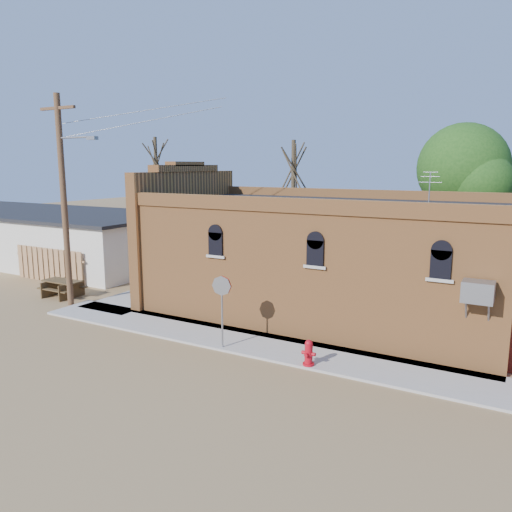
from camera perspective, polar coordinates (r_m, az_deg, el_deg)
The scene contains 14 objects.
ground at distance 17.36m, azimuth -5.35°, elevation -10.25°, with size 120.00×120.00×0.00m, color olive.
sidewalk_south at distance 17.32m, azimuth 0.52°, elevation -10.11°, with size 19.00×2.20×0.08m, color #9E9991.
sidewalk_west at distance 25.56m, azimuth -9.38°, elevation -3.48°, with size 2.60×10.00×0.08m, color #9E9991.
brick_bar at distance 20.66m, azimuth 7.02°, elevation -0.19°, with size 16.40×7.97×6.30m.
storage_building at distance 35.72m, azimuth -23.55°, elevation 2.26°, with size 20.40×8.40×3.17m.
wood_fence at distance 28.43m, azimuth -22.55°, elevation -0.97°, with size 5.20×0.10×1.80m, color olive, non-canonical shape.
utility_pole at distance 22.73m, azimuth -21.04°, elevation 6.34°, with size 3.12×0.26×9.00m.
tree_bare_near at distance 29.06m, azimuth 4.29°, elevation 10.08°, with size 2.80×2.80×7.65m.
tree_bare_far at distance 35.91m, azimuth -11.38°, elevation 10.59°, with size 2.80×2.80×8.16m.
tree_leafy at distance 27.03m, azimuth 22.57°, elevation 9.24°, with size 4.40×4.40×8.15m.
fire_hydrant at distance 15.52m, azimuth 6.03°, elevation -10.93°, with size 0.45×0.41×0.81m.
stop_sign at distance 16.47m, azimuth -3.92°, elevation -4.20°, with size 0.66×0.18×2.45m.
trash_barrel at distance 23.59m, azimuth -10.02°, elevation -3.57°, with size 0.52×0.52×0.80m, color navy.
picnic_table at distance 25.06m, azimuth -21.24°, elevation -3.22°, with size 1.90×1.48×0.79m.
Camera 1 is at (9.29, -13.33, 6.10)m, focal length 35.00 mm.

